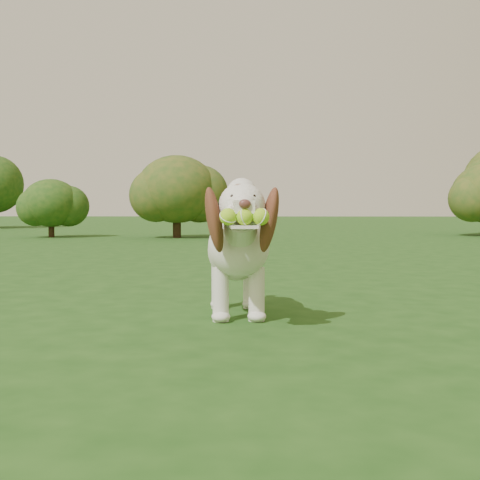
{
  "coord_description": "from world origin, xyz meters",
  "views": [
    {
      "loc": [
        -0.2,
        -3.34,
        0.56
      ],
      "look_at": [
        -0.31,
        -0.46,
        0.41
      ],
      "focal_mm": 45.0,
      "sensor_mm": 36.0,
      "label": 1
    }
  ],
  "objects": [
    {
      "name": "dog",
      "position": [
        -0.33,
        -0.25,
        0.37
      ],
      "size": [
        0.42,
        1.08,
        0.7
      ],
      "rotation": [
        0.0,
        0.0,
        0.1
      ],
      "color": "white",
      "rests_on": "ground"
    },
    {
      "name": "shrub_a",
      "position": [
        -4.35,
        8.28,
        0.67
      ],
      "size": [
        1.1,
        1.1,
        1.14
      ],
      "color": "#382314",
      "rests_on": "ground"
    },
    {
      "name": "shrub_b",
      "position": [
        -1.86,
        8.17,
        0.93
      ],
      "size": [
        1.53,
        1.53,
        1.59
      ],
      "color": "#382314",
      "rests_on": "ground"
    },
    {
      "name": "ground",
      "position": [
        0.0,
        0.0,
        0.0
      ],
      "size": [
        80.0,
        80.0,
        0.0
      ],
      "primitive_type": "plane",
      "color": "#1D4513",
      "rests_on": "ground"
    }
  ]
}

